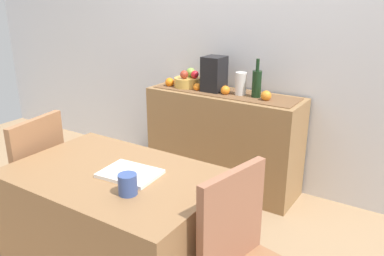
% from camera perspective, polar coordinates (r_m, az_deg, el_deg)
% --- Properties ---
extents(ground_plane, '(6.40, 6.40, 0.02)m').
position_cam_1_polar(ground_plane, '(2.80, -4.05, -15.86)').
color(ground_plane, '#9F7F5B').
rests_on(ground_plane, ground).
extents(room_wall_rear, '(6.40, 0.06, 2.70)m').
position_cam_1_polar(room_wall_rear, '(3.32, 8.03, 14.75)').
color(room_wall_rear, silver).
rests_on(room_wall_rear, ground).
extents(sideboard_console, '(1.28, 0.42, 0.82)m').
position_cam_1_polar(sideboard_console, '(3.32, 4.50, -1.80)').
color(sideboard_console, olive).
rests_on(sideboard_console, ground).
extents(table_runner, '(1.20, 0.32, 0.01)m').
position_cam_1_polar(table_runner, '(3.20, 4.70, 5.12)').
color(table_runner, brown).
rests_on(table_runner, sideboard_console).
extents(fruit_bowl, '(0.22, 0.22, 0.08)m').
position_cam_1_polar(fruit_bowl, '(3.37, -0.70, 6.64)').
color(fruit_bowl, gold).
rests_on(fruit_bowl, table_runner).
extents(apple_rear, '(0.08, 0.08, 0.08)m').
position_cam_1_polar(apple_rear, '(3.38, -0.19, 8.04)').
color(apple_rear, '#82AB43').
rests_on(apple_rear, fruit_bowl).
extents(apple_front, '(0.07, 0.07, 0.07)m').
position_cam_1_polar(apple_front, '(3.32, -1.14, 7.73)').
color(apple_front, '#AC3A26').
rests_on(apple_front, fruit_bowl).
extents(apple_center, '(0.07, 0.07, 0.07)m').
position_cam_1_polar(apple_center, '(3.33, 0.41, 7.74)').
color(apple_center, red).
rests_on(apple_center, fruit_bowl).
extents(wine_bottle, '(0.07, 0.07, 0.30)m').
position_cam_1_polar(wine_bottle, '(3.06, 9.33, 6.39)').
color(wine_bottle, black).
rests_on(wine_bottle, sideboard_console).
extents(coffee_maker, '(0.16, 0.18, 0.29)m').
position_cam_1_polar(coffee_maker, '(3.21, 3.22, 7.78)').
color(coffee_maker, black).
rests_on(coffee_maker, sideboard_console).
extents(ceramic_vase, '(0.09, 0.09, 0.18)m').
position_cam_1_polar(ceramic_vase, '(3.11, 7.04, 6.33)').
color(ceramic_vase, silver).
rests_on(ceramic_vase, sideboard_console).
extents(orange_loose_mid, '(0.08, 0.08, 0.08)m').
position_cam_1_polar(orange_loose_mid, '(3.40, -3.26, 6.63)').
color(orange_loose_mid, orange).
rests_on(orange_loose_mid, sideboard_console).
extents(orange_loose_end, '(0.07, 0.07, 0.07)m').
position_cam_1_polar(orange_loose_end, '(3.13, 4.84, 5.46)').
color(orange_loose_end, orange).
rests_on(orange_loose_end, sideboard_console).
extents(orange_loose_near_bowl, '(0.08, 0.08, 0.08)m').
position_cam_1_polar(orange_loose_near_bowl, '(3.00, 10.65, 4.61)').
color(orange_loose_near_bowl, orange).
rests_on(orange_loose_near_bowl, sideboard_console).
extents(orange_loose_far, '(0.06, 0.06, 0.06)m').
position_cam_1_polar(orange_loose_far, '(3.25, 0.76, 5.94)').
color(orange_loose_far, orange).
rests_on(orange_loose_far, sideboard_console).
extents(dining_table, '(1.08, 0.71, 0.74)m').
position_cam_1_polar(dining_table, '(2.21, -10.52, -15.02)').
color(dining_table, olive).
rests_on(dining_table, ground).
extents(open_book, '(0.30, 0.23, 0.02)m').
position_cam_1_polar(open_book, '(1.98, -8.94, -6.51)').
color(open_book, white).
rests_on(open_book, dining_table).
extents(coffee_cup, '(0.09, 0.09, 0.10)m').
position_cam_1_polar(coffee_cup, '(1.79, -9.27, -8.03)').
color(coffee_cup, '#374F8F').
rests_on(coffee_cup, dining_table).
extents(chair_near_window, '(0.46, 0.46, 0.90)m').
position_cam_1_polar(chair_near_window, '(2.81, -22.69, -10.81)').
color(chair_near_window, '#936948').
rests_on(chair_near_window, ground).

